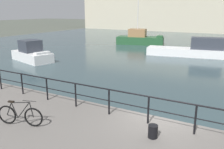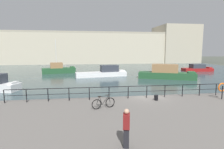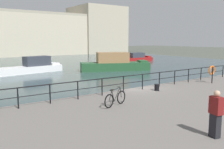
{
  "view_description": "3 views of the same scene",
  "coord_description": "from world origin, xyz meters",
  "px_view_note": "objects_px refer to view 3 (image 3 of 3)",
  "views": [
    {
      "loc": [
        2.45,
        -8.4,
        5.06
      ],
      "look_at": [
        -2.95,
        1.42,
        2.04
      ],
      "focal_mm": 37.85,
      "sensor_mm": 36.0,
      "label": 1
    },
    {
      "loc": [
        -5.4,
        -15.64,
        5.16
      ],
      "look_at": [
        -2.56,
        4.53,
        2.41
      ],
      "focal_mm": 29.15,
      "sensor_mm": 36.0,
      "label": 2
    },
    {
      "loc": [
        -11.42,
        -13.09,
        4.45
      ],
      "look_at": [
        -1.09,
        1.71,
        1.85
      ],
      "focal_mm": 38.88,
      "sensor_mm": 36.0,
      "label": 3
    }
  ],
  "objects_px": {
    "moored_green_narrowboat": "(29,67)",
    "parked_bicycle": "(115,99)",
    "life_ring_stand": "(212,71)",
    "mooring_bollard": "(157,87)",
    "moored_small_launch": "(115,64)",
    "harbor_building": "(21,34)",
    "standing_person": "(216,114)",
    "moored_white_yacht": "(136,58)"
  },
  "relations": [
    {
      "from": "moored_green_narrowboat",
      "to": "parked_bicycle",
      "type": "xyz_separation_m",
      "value": [
        -2.19,
        -22.82,
        0.66
      ]
    },
    {
      "from": "moored_green_narrowboat",
      "to": "life_ring_stand",
      "type": "height_order",
      "value": "life_ring_stand"
    },
    {
      "from": "moored_green_narrowboat",
      "to": "mooring_bollard",
      "type": "height_order",
      "value": "moored_green_narrowboat"
    },
    {
      "from": "moored_small_launch",
      "to": "moored_green_narrowboat",
      "type": "bearing_deg",
      "value": -178.78
    },
    {
      "from": "mooring_bollard",
      "to": "moored_green_narrowboat",
      "type": "bearing_deg",
      "value": 96.24
    },
    {
      "from": "harbor_building",
      "to": "moored_green_narrowboat",
      "type": "xyz_separation_m",
      "value": [
        -9.09,
        -38.65,
        -5.29
      ]
    },
    {
      "from": "harbor_building",
      "to": "standing_person",
      "type": "xyz_separation_m",
      "value": [
        -10.8,
        -66.8,
        -4.15
      ]
    },
    {
      "from": "life_ring_stand",
      "to": "moored_small_launch",
      "type": "bearing_deg",
      "value": 80.18
    },
    {
      "from": "harbor_building",
      "to": "life_ring_stand",
      "type": "relative_size",
      "value": 56.69
    },
    {
      "from": "moored_small_launch",
      "to": "moored_white_yacht",
      "type": "distance_m",
      "value": 16.36
    },
    {
      "from": "parked_bicycle",
      "to": "life_ring_stand",
      "type": "relative_size",
      "value": 1.22
    },
    {
      "from": "moored_white_yacht",
      "to": "standing_person",
      "type": "bearing_deg",
      "value": -123.75
    },
    {
      "from": "moored_small_launch",
      "to": "mooring_bollard",
      "type": "height_order",
      "value": "moored_small_launch"
    },
    {
      "from": "harbor_building",
      "to": "mooring_bollard",
      "type": "relative_size",
      "value": 180.01
    },
    {
      "from": "parked_bicycle",
      "to": "moored_small_launch",
      "type": "bearing_deg",
      "value": 37.16
    },
    {
      "from": "harbor_building",
      "to": "moored_white_yacht",
      "type": "distance_m",
      "value": 36.29
    },
    {
      "from": "parked_bicycle",
      "to": "moored_green_narrowboat",
      "type": "bearing_deg",
      "value": 67.15
    },
    {
      "from": "harbor_building",
      "to": "life_ring_stand",
      "type": "distance_m",
      "value": 60.54
    },
    {
      "from": "harbor_building",
      "to": "moored_green_narrowboat",
      "type": "bearing_deg",
      "value": -103.24
    },
    {
      "from": "standing_person",
      "to": "moored_white_yacht",
      "type": "bearing_deg",
      "value": -113.53
    },
    {
      "from": "moored_green_narrowboat",
      "to": "parked_bicycle",
      "type": "relative_size",
      "value": 5.95
    },
    {
      "from": "parked_bicycle",
      "to": "moored_white_yacht",
      "type": "bearing_deg",
      "value": 30.53
    },
    {
      "from": "parked_bicycle",
      "to": "harbor_building",
      "type": "bearing_deg",
      "value": 62.23
    },
    {
      "from": "moored_small_launch",
      "to": "moored_white_yacht",
      "type": "height_order",
      "value": "moored_small_launch"
    },
    {
      "from": "moored_green_narrowboat",
      "to": "life_ring_stand",
      "type": "distance_m",
      "value": 23.2
    },
    {
      "from": "harbor_building",
      "to": "standing_person",
      "type": "bearing_deg",
      "value": -99.18
    },
    {
      "from": "mooring_bollard",
      "to": "harbor_building",
      "type": "bearing_deg",
      "value": 83.57
    },
    {
      "from": "moored_green_narrowboat",
      "to": "moored_white_yacht",
      "type": "bearing_deg",
      "value": 4.61
    },
    {
      "from": "moored_white_yacht",
      "to": "life_ring_stand",
      "type": "distance_m",
      "value": 31.86
    },
    {
      "from": "moored_white_yacht",
      "to": "parked_bicycle",
      "type": "xyz_separation_m",
      "value": [
        -25.94,
        -28.7,
        0.75
      ]
    },
    {
      "from": "mooring_bollard",
      "to": "life_ring_stand",
      "type": "distance_m",
      "value": 5.7
    },
    {
      "from": "harbor_building",
      "to": "life_ring_stand",
      "type": "bearing_deg",
      "value": -91.07
    },
    {
      "from": "moored_white_yacht",
      "to": "life_ring_stand",
      "type": "height_order",
      "value": "life_ring_stand"
    },
    {
      "from": "mooring_bollard",
      "to": "moored_white_yacht",
      "type": "bearing_deg",
      "value": 51.81
    },
    {
      "from": "moored_green_narrowboat",
      "to": "life_ring_stand",
      "type": "relative_size",
      "value": 7.27
    },
    {
      "from": "parked_bicycle",
      "to": "life_ring_stand",
      "type": "xyz_separation_m",
      "value": [
        10.15,
        1.06,
        0.59
      ]
    },
    {
      "from": "parked_bicycle",
      "to": "life_ring_stand",
      "type": "bearing_deg",
      "value": -11.39
    },
    {
      "from": "moored_white_yacht",
      "to": "parked_bicycle",
      "type": "bearing_deg",
      "value": -129.07
    },
    {
      "from": "moored_small_launch",
      "to": "standing_person",
      "type": "distance_m",
      "value": 27.0
    },
    {
      "from": "mooring_bollard",
      "to": "life_ring_stand",
      "type": "relative_size",
      "value": 0.31
    },
    {
      "from": "harbor_building",
      "to": "moored_green_narrowboat",
      "type": "height_order",
      "value": "harbor_building"
    },
    {
      "from": "standing_person",
      "to": "moored_green_narrowboat",
      "type": "bearing_deg",
      "value": -80.21
    }
  ]
}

